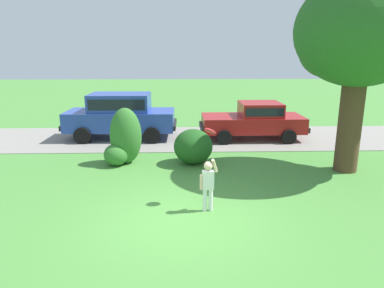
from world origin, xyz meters
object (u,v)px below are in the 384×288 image
object	(u,v)px
child_thrower	(208,182)
parked_suv	(120,114)
oak_tree_large	(362,37)
frisbee	(210,131)
parked_sedan	(255,119)

from	to	relation	value
child_thrower	parked_suv	bearing A→B (deg)	113.83
oak_tree_large	frisbee	xyz separation A→B (m)	(-4.56, -2.34, -2.22)
parked_suv	frisbee	world-z (taller)	frisbee
parked_sedan	oak_tree_large	bearing A→B (deg)	-62.14
parked_suv	child_thrower	xyz separation A→B (m)	(3.18, -7.21, -0.36)
parked_sedan	parked_suv	xyz separation A→B (m)	(-5.67, 0.26, 0.23)
parked_suv	child_thrower	size ratio (longest dim) A/B	3.68
parked_sedan	child_thrower	distance (m)	7.38
parked_sedan	child_thrower	world-z (taller)	parked_sedan
parked_sedan	frisbee	world-z (taller)	frisbee
child_thrower	frisbee	size ratio (longest dim) A/B	4.08
parked_suv	parked_sedan	bearing A→B (deg)	-2.67
parked_sedan	parked_suv	bearing A→B (deg)	177.33
oak_tree_large	frisbee	bearing A→B (deg)	-152.82
oak_tree_large	frisbee	distance (m)	5.59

